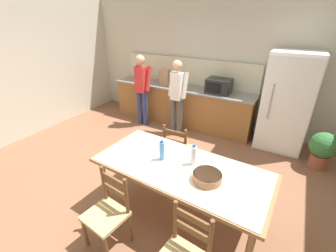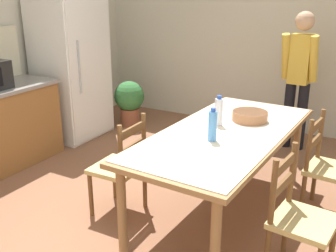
{
  "view_description": "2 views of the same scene",
  "coord_description": "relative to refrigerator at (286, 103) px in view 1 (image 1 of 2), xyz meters",
  "views": [
    {
      "loc": [
        1.64,
        -2.33,
        2.4
      ],
      "look_at": [
        0.24,
        0.11,
        1.01
      ],
      "focal_mm": 24.0,
      "sensor_mm": 36.0,
      "label": 1
    },
    {
      "loc": [
        -2.29,
        -1.46,
        1.91
      ],
      "look_at": [
        0.23,
        -0.05,
        0.91
      ],
      "focal_mm": 42.0,
      "sensor_mm": 36.0,
      "label": 2
    }
  ],
  "objects": [
    {
      "name": "person_at_counter",
      "position": [
        -2.05,
        -0.5,
        -0.02
      ],
      "size": [
        0.41,
        0.28,
        1.61
      ],
      "rotation": [
        0.0,
        0.0,
        1.57
      ],
      "color": "#4C4C4C",
      "rests_on": "ground"
    },
    {
      "name": "serving_bowl",
      "position": [
        -0.56,
        -2.64,
        -0.09
      ],
      "size": [
        0.32,
        0.32,
        0.09
      ],
      "color": "#9E6642",
      "rests_on": "dining_table"
    },
    {
      "name": "bottle_near_centre",
      "position": [
        -1.19,
        -2.53,
        -0.02
      ],
      "size": [
        0.07,
        0.07,
        0.27
      ],
      "color": "#4C8ED6",
      "rests_on": "dining_table"
    },
    {
      "name": "kitchen_counter",
      "position": [
        -2.22,
        0.04,
        -0.47
      ],
      "size": [
        3.4,
        0.66,
        0.92
      ],
      "color": "brown",
      "rests_on": "ground"
    },
    {
      "name": "person_at_sink",
      "position": [
        -2.97,
        -0.48,
        -0.01
      ],
      "size": [
        0.41,
        0.28,
        1.64
      ],
      "rotation": [
        0.0,
        0.0,
        1.57
      ],
      "color": "navy",
      "rests_on": "ground"
    },
    {
      "name": "refrigerator",
      "position": [
        0.0,
        0.0,
        0.0
      ],
      "size": [
        0.84,
        0.73,
        1.86
      ],
      "color": "white",
      "rests_on": "ground"
    },
    {
      "name": "paper_bag",
      "position": [
        -2.64,
        0.01,
        0.17
      ],
      "size": [
        0.24,
        0.16,
        0.36
      ],
      "primitive_type": "cube",
      "color": "tan",
      "rests_on": "kitchen_counter"
    },
    {
      "name": "chair_side_far_left",
      "position": [
        -1.36,
        -1.75,
        -0.49
      ],
      "size": [
        0.43,
        0.41,
        0.91
      ],
      "rotation": [
        0.0,
        0.0,
        3.16
      ],
      "color": "brown",
      "rests_on": "ground"
    },
    {
      "name": "counter_splashback",
      "position": [
        -2.22,
        0.35,
        0.29
      ],
      "size": [
        3.36,
        0.03,
        0.6
      ],
      "primitive_type": "cube",
      "color": "beige",
      "rests_on": "kitchen_counter"
    },
    {
      "name": "chair_side_near_left",
      "position": [
        -1.43,
        -3.29,
        -0.49
      ],
      "size": [
        0.46,
        0.44,
        0.91
      ],
      "rotation": [
        0.0,
        0.0,
        -0.11
      ],
      "color": "brown",
      "rests_on": "ground"
    },
    {
      "name": "dining_table",
      "position": [
        -0.92,
        -2.55,
        -0.22
      ],
      "size": [
        2.16,
        1.06,
        0.79
      ],
      "rotation": [
        0.0,
        0.0,
        -0.05
      ],
      "color": "olive",
      "rests_on": "ground"
    },
    {
      "name": "potted_plant",
      "position": [
        0.7,
        -0.43,
        -0.54
      ],
      "size": [
        0.44,
        0.44,
        0.67
      ],
      "color": "brown",
      "rests_on": "ground"
    },
    {
      "name": "microwave",
      "position": [
        -1.33,
        0.02,
        0.14
      ],
      "size": [
        0.5,
        0.39,
        0.3
      ],
      "color": "black",
      "rests_on": "kitchen_counter"
    },
    {
      "name": "bottle_off_centre",
      "position": [
        -0.81,
        -2.43,
        -0.02
      ],
      "size": [
        0.07,
        0.07,
        0.27
      ],
      "color": "silver",
      "rests_on": "dining_table"
    },
    {
      "name": "wall_left",
      "position": [
        -4.87,
        -2.19,
        0.52
      ],
      "size": [
        0.12,
        5.2,
        2.9
      ],
      "primitive_type": "cube",
      "color": "beige",
      "rests_on": "ground"
    },
    {
      "name": "wall_back",
      "position": [
        -1.61,
        0.47,
        0.52
      ],
      "size": [
        6.52,
        0.12,
        2.9
      ],
      "primitive_type": "cube",
      "color": "beige",
      "rests_on": "ground"
    },
    {
      "name": "ground_plane",
      "position": [
        -1.61,
        -2.19,
        -0.93
      ],
      "size": [
        8.32,
        8.32,
        0.0
      ],
      "primitive_type": "plane",
      "color": "brown"
    }
  ]
}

